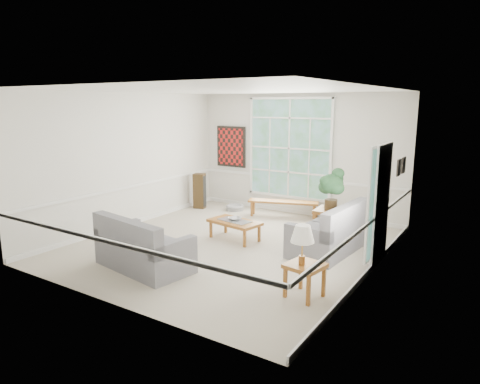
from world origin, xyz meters
name	(u,v)px	position (x,y,z in m)	size (l,w,h in m)	color
floor	(230,245)	(0.00, 0.00, -0.01)	(5.50, 6.00, 0.01)	#ACA18F
ceiling	(230,90)	(0.00, 0.00, 3.00)	(5.50, 6.00, 0.02)	white
wall_back	(297,155)	(0.00, 3.00, 1.50)	(5.50, 0.02, 3.00)	silver
wall_front	(104,199)	(0.00, -3.00, 1.50)	(5.50, 0.02, 3.00)	silver
wall_left	(129,160)	(-2.75, 0.00, 1.50)	(0.02, 6.00, 3.00)	silver
wall_right	(375,185)	(2.75, 0.00, 1.50)	(0.02, 6.00, 3.00)	silver
window_back	(289,148)	(-0.20, 2.96, 1.65)	(2.30, 0.08, 2.40)	white
entry_door	(381,205)	(2.71, 0.60, 1.05)	(0.08, 0.90, 2.10)	white
door_sidelight	(370,206)	(2.71, -0.03, 1.15)	(0.08, 0.26, 1.90)	white
wall_art	(231,147)	(-1.95, 2.95, 1.60)	(0.90, 0.06, 1.10)	maroon
wall_frame_near	(398,167)	(2.71, 1.75, 1.55)	(0.04, 0.26, 0.32)	black
wall_frame_far	(403,165)	(2.71, 2.15, 1.55)	(0.04, 0.26, 0.32)	black
loveseat_right	(328,227)	(1.75, 0.72, 0.47)	(0.90, 1.74, 0.94)	slate
loveseat_front	(144,242)	(-0.56, -1.77, 0.46)	(1.69, 0.88, 0.92)	slate
coffee_table	(235,230)	(-0.12, 0.34, 0.20)	(1.07, 0.58, 0.40)	brown
pewter_bowl	(235,219)	(-0.13, 0.36, 0.44)	(0.31, 0.31, 0.08)	gray
window_bench	(283,209)	(-0.10, 2.48, 0.20)	(1.71, 0.33, 0.40)	brown
end_table	(331,224)	(1.52, 1.46, 0.31)	(0.62, 0.62, 0.62)	brown
houseplant	(331,189)	(1.52, 1.41, 1.06)	(0.51, 0.51, 0.88)	#26512D
side_table	(305,280)	(2.19, -1.35, 0.25)	(0.49, 0.49, 0.50)	brown
table_lamp	(302,245)	(2.16, -1.39, 0.79)	(0.34, 0.34, 0.58)	white
pet_bed	(235,208)	(-1.48, 2.41, 0.07)	(0.46, 0.46, 0.14)	gray
floor_speaker	(200,191)	(-2.40, 2.10, 0.47)	(0.29, 0.23, 0.93)	#382813
cat	(338,215)	(1.70, 1.34, 0.57)	(0.37, 0.26, 0.17)	black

